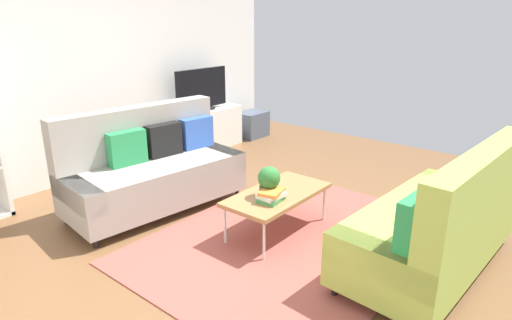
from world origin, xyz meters
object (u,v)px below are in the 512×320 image
object	(u,v)px
bottle_0	(191,107)
bottle_2	(201,106)
couch_green	(439,223)
table_book_0	(271,199)
vase_1	(178,108)
tv_console	(202,130)
tv	(202,90)
vase_0	(170,111)
bottle_1	(196,104)
couch_beige	(153,168)
storage_trunk	(252,124)
potted_plant	(269,181)
coffee_table	(277,195)

from	to	relation	value
bottle_0	bottle_2	world-z (taller)	bottle_0
couch_green	table_book_0	size ratio (longest dim) A/B	8.13
couch_green	vase_1	size ratio (longest dim) A/B	9.80
table_book_0	bottle_2	world-z (taller)	bottle_2
vase_1	bottle_2	bearing A→B (deg)	-13.70
tv_console	tv	xyz separation A→B (m)	(0.00, -0.02, 0.63)
vase_0	bottle_1	bearing A→B (deg)	-11.63
vase_0	couch_beige	bearing A→B (deg)	-136.74
vase_1	bottle_2	world-z (taller)	vase_1
storage_trunk	vase_1	distance (m)	1.61
tv_console	table_book_0	size ratio (longest dim) A/B	5.83
tv_console	vase_0	size ratio (longest dim) A/B	8.56
storage_trunk	bottle_0	distance (m)	1.45
potted_plant	table_book_0	world-z (taller)	potted_plant
table_book_0	tv_console	bearing A→B (deg)	57.71
bottle_0	vase_0	bearing A→B (deg)	164.71
potted_plant	bottle_2	distance (m)	2.97
couch_green	coffee_table	bearing A→B (deg)	104.97
tv_console	table_book_0	world-z (taller)	tv_console
bottle_1	bottle_2	xyz separation A→B (m)	(0.09, 0.00, -0.04)
tv	table_book_0	distance (m)	3.15
table_book_0	bottle_2	xyz separation A→B (m)	(1.62, 2.60, 0.27)
coffee_table	tv_console	distance (m)	2.96
bottle_1	bottle_2	size ratio (longest dim) A/B	1.61
bottle_1	bottle_0	bearing A→B (deg)	180.00
potted_plant	bottle_1	xyz separation A→B (m)	(1.46, 2.52, 0.19)
coffee_table	potted_plant	size ratio (longest dim) A/B	3.72
tv_console	storage_trunk	distance (m)	1.11
potted_plant	bottle_0	bearing A→B (deg)	61.79
bottle_0	potted_plant	bearing A→B (deg)	-118.21
storage_trunk	bottle_0	xyz separation A→B (m)	(-1.35, 0.06, 0.51)
tv	storage_trunk	distance (m)	1.32
tv	bottle_2	world-z (taller)	tv
couch_beige	tv_console	xyz separation A→B (m)	(1.85, 1.15, -0.13)
vase_0	bottle_2	bearing A→B (deg)	-9.68
couch_green	coffee_table	distance (m)	1.45
vase_0	vase_1	bearing A→B (deg)	0.00
bottle_1	couch_beige	bearing A→B (deg)	-147.06
coffee_table	tv_console	bearing A→B (deg)	60.14
couch_beige	bottle_1	xyz separation A→B (m)	(1.71, 1.11, 0.31)
tv_console	storage_trunk	xyz separation A→B (m)	(1.10, -0.10, -0.10)
coffee_table	bottle_0	distance (m)	2.83
couch_green	vase_1	xyz separation A→B (m)	(0.77, 4.04, 0.30)
couch_beige	potted_plant	xyz separation A→B (m)	(0.25, -1.42, 0.12)
coffee_table	bottle_0	bearing A→B (deg)	64.17
couch_beige	table_book_0	world-z (taller)	couch_beige
tv_console	vase_1	size ratio (longest dim) A/B	7.03
couch_beige	vase_0	bearing A→B (deg)	-130.03
potted_plant	couch_beige	bearing A→B (deg)	100.01
couch_green	tv_console	xyz separation A→B (m)	(1.19, 3.99, -0.12)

